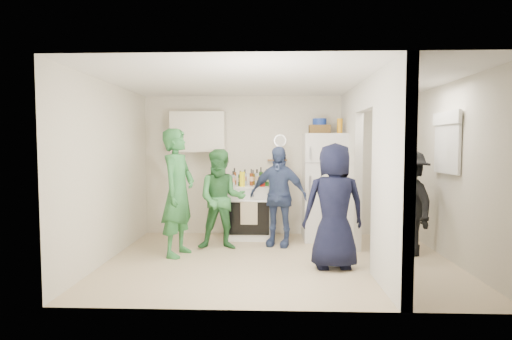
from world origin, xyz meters
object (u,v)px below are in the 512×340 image
(wicker_basket, at_px, (319,129))
(person_green_center, at_px, (222,199))
(yellow_cup_stack_top, at_px, (340,126))
(person_denim, at_px, (278,196))
(person_nook, at_px, (409,203))
(person_green_left, at_px, (178,192))
(fridge, at_px, (325,187))
(stove, at_px, (250,212))
(blue_bowl, at_px, (320,122))
(person_navy, at_px, (334,206))

(wicker_basket, xyz_separation_m, person_green_center, (-1.60, -0.78, -1.11))
(person_green_center, bearing_deg, yellow_cup_stack_top, 13.96)
(wicker_basket, distance_m, person_denim, 1.41)
(yellow_cup_stack_top, xyz_separation_m, person_nook, (0.87, -0.87, -1.16))
(person_green_left, xyz_separation_m, person_nook, (3.38, 0.13, -0.16))
(fridge, xyz_separation_m, person_green_center, (-1.70, -0.73, -0.13))
(person_denim, bearing_deg, stove, 149.95)
(yellow_cup_stack_top, relative_size, person_green_left, 0.13)
(person_green_center, bearing_deg, person_green_left, -151.68)
(stove, height_order, blue_bowl, blue_bowl)
(person_green_left, xyz_separation_m, person_denim, (1.47, 0.63, -0.13))
(wicker_basket, bearing_deg, fridge, -26.57)
(person_green_left, relative_size, person_denim, 1.16)
(fridge, relative_size, person_navy, 1.10)
(person_navy, bearing_deg, fridge, -99.11)
(person_green_center, height_order, person_denim, person_denim)
(blue_bowl, relative_size, person_navy, 0.15)
(stove, relative_size, blue_bowl, 3.84)
(yellow_cup_stack_top, distance_m, person_green_left, 2.89)
(stove, bearing_deg, person_green_center, -118.09)
(person_denim, bearing_deg, wicker_basket, 53.29)
(stove, distance_m, person_navy, 2.09)
(stove, bearing_deg, wicker_basket, 0.96)
(fridge, xyz_separation_m, yellow_cup_stack_top, (0.22, -0.10, 1.03))
(person_green_left, height_order, person_green_center, person_green_left)
(stove, xyz_separation_m, person_denim, (0.48, -0.51, 0.34))
(fridge, bearing_deg, person_navy, -93.72)
(person_nook, bearing_deg, stove, -124.96)
(fridge, xyz_separation_m, blue_bowl, (-0.10, 0.05, 1.11))
(stove, distance_m, wicker_basket, 1.86)
(person_nook, bearing_deg, fridge, -143.93)
(person_green_left, relative_size, person_navy, 1.13)
(blue_bowl, bearing_deg, person_green_left, -152.20)
(person_green_center, bearing_deg, fridge, 19.04)
(blue_bowl, xyz_separation_m, person_green_left, (-2.19, -1.15, -1.09))
(wicker_basket, distance_m, person_green_left, 2.66)
(wicker_basket, bearing_deg, person_nook, -40.74)
(person_green_left, height_order, person_nook, person_green_left)
(blue_bowl, bearing_deg, person_navy, -90.24)
(fridge, distance_m, person_nook, 1.47)
(stove, relative_size, yellow_cup_stack_top, 3.69)
(wicker_basket, xyz_separation_m, blue_bowl, (0.00, 0.00, 0.13))
(fridge, bearing_deg, person_denim, -149.65)
(stove, relative_size, person_denim, 0.58)
(person_green_center, bearing_deg, blue_bowl, 21.79)
(stove, height_order, person_denim, person_denim)
(wicker_basket, relative_size, blue_bowl, 1.46)
(person_navy, distance_m, person_nook, 1.37)
(person_green_left, xyz_separation_m, person_green_center, (0.59, 0.38, -0.15))
(fridge, distance_m, person_navy, 1.65)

